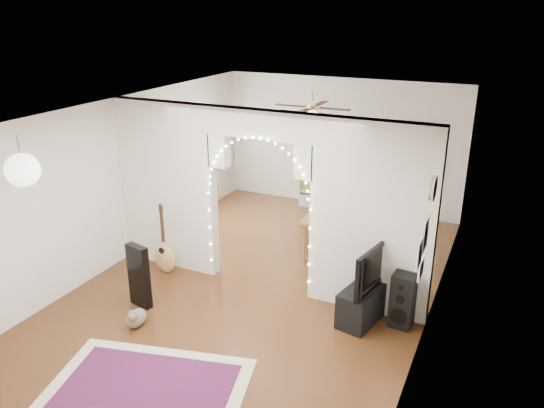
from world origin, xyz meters
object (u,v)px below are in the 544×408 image
at_px(bookcase, 331,178).
at_px(dining_table, 341,224).
at_px(dining_chair_right, 339,275).
at_px(media_console, 366,301).
at_px(dining_chair_left, 350,220).
at_px(acoustic_guitar, 164,248).
at_px(floor_speaker, 403,301).

bearing_deg(bookcase, dining_table, -64.66).
distance_m(dining_table, dining_chair_right, 1.03).
xyz_separation_m(media_console, dining_chair_left, (-1.08, 2.77, -0.03)).
bearing_deg(bookcase, acoustic_guitar, -108.72).
bearing_deg(dining_chair_left, media_console, -61.77).
xyz_separation_m(floor_speaker, dining_table, (-1.35, 1.49, 0.30)).
xyz_separation_m(bookcase, dining_table, (0.94, -2.23, -0.01)).
bearing_deg(floor_speaker, acoustic_guitar, -173.67).
relative_size(acoustic_guitar, bookcase, 0.72).
distance_m(acoustic_guitar, bookcase, 4.09).
bearing_deg(media_console, bookcase, 127.68).
xyz_separation_m(bookcase, dining_chair_left, (0.72, -0.94, -0.47)).
xyz_separation_m(floor_speaker, media_console, (-0.49, 0.00, -0.13)).
bearing_deg(acoustic_guitar, bookcase, 76.03).
xyz_separation_m(acoustic_guitar, floor_speaker, (3.76, 0.08, -0.05)).
height_order(floor_speaker, media_console, floor_speaker).
bearing_deg(acoustic_guitar, dining_chair_left, 59.71).
xyz_separation_m(floor_speaker, dining_chair_right, (-1.07, 0.60, -0.15)).
height_order(bookcase, dining_chair_right, bookcase).
height_order(media_console, dining_chair_right, media_console).
xyz_separation_m(acoustic_guitar, dining_chair_left, (2.20, 2.86, -0.21)).
bearing_deg(dining_table, media_console, -62.79).
height_order(media_console, dining_table, dining_table).
bearing_deg(dining_chair_left, bookcase, 134.38).
bearing_deg(acoustic_guitar, dining_chair_right, 21.49).
distance_m(floor_speaker, dining_chair_left, 3.19).
height_order(media_console, dining_chair_left, media_console).
bearing_deg(media_console, dining_table, 131.86).
xyz_separation_m(media_console, dining_table, (-0.86, 1.48, 0.43)).
xyz_separation_m(bookcase, dining_chair_right, (1.22, -3.12, -0.46)).
height_order(acoustic_guitar, dining_chair_left, acoustic_guitar).
distance_m(floor_speaker, dining_chair_right, 1.23).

